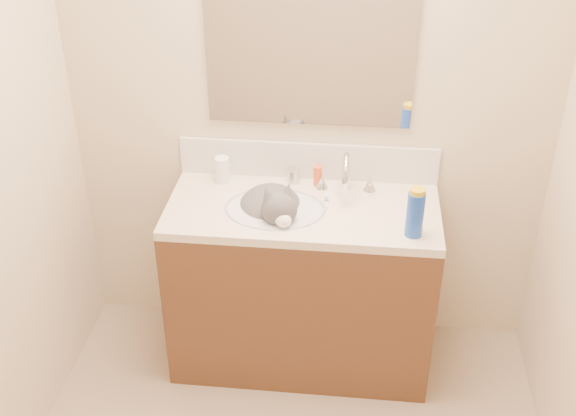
% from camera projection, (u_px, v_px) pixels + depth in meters
% --- Properties ---
extents(room_shell, '(2.24, 2.54, 2.52)m').
position_uv_depth(room_shell, '(274.00, 196.00, 2.01)').
color(room_shell, beige).
rests_on(room_shell, ground).
extents(vanity_cabinet, '(1.20, 0.55, 0.82)m').
position_uv_depth(vanity_cabinet, '(302.00, 288.00, 3.40)').
color(vanity_cabinet, '#52311C').
rests_on(vanity_cabinet, ground).
extents(counter_slab, '(1.20, 0.55, 0.04)m').
position_uv_depth(counter_slab, '(303.00, 211.00, 3.18)').
color(counter_slab, beige).
rests_on(counter_slab, vanity_cabinet).
extents(basin, '(0.45, 0.36, 0.14)m').
position_uv_depth(basin, '(275.00, 222.00, 3.19)').
color(basin, silver).
rests_on(basin, vanity_cabinet).
extents(faucet, '(0.28, 0.20, 0.21)m').
position_uv_depth(faucet, '(346.00, 177.00, 3.22)').
color(faucet, silver).
rests_on(faucet, counter_slab).
extents(cat, '(0.42, 0.45, 0.32)m').
position_uv_depth(cat, '(272.00, 211.00, 3.19)').
color(cat, '#4A484A').
rests_on(cat, basin).
extents(backsplash, '(1.20, 0.02, 0.18)m').
position_uv_depth(backsplash, '(308.00, 161.00, 3.34)').
color(backsplash, silver).
rests_on(backsplash, counter_slab).
extents(mirror, '(0.90, 0.02, 0.80)m').
position_uv_depth(mirror, '(310.00, 37.00, 3.03)').
color(mirror, white).
rests_on(mirror, room_shell).
extents(pill_bottle, '(0.08, 0.08, 0.12)m').
position_uv_depth(pill_bottle, '(222.00, 170.00, 3.33)').
color(pill_bottle, white).
rests_on(pill_bottle, counter_slab).
extents(pill_label, '(0.07, 0.07, 0.04)m').
position_uv_depth(pill_label, '(222.00, 173.00, 3.34)').
color(pill_label, orange).
rests_on(pill_label, pill_bottle).
extents(silver_jar, '(0.06, 0.06, 0.06)m').
position_uv_depth(silver_jar, '(294.00, 176.00, 3.34)').
color(silver_jar, '#B7B7BC').
rests_on(silver_jar, counter_slab).
extents(amber_bottle, '(0.04, 0.04, 0.10)m').
position_uv_depth(amber_bottle, '(318.00, 176.00, 3.31)').
color(amber_bottle, '#EE501C').
rests_on(amber_bottle, counter_slab).
extents(toothbrush, '(0.02, 0.13, 0.01)m').
position_uv_depth(toothbrush, '(327.00, 201.00, 3.20)').
color(toothbrush, white).
rests_on(toothbrush, counter_slab).
extents(toothbrush_head, '(0.02, 0.03, 0.02)m').
position_uv_depth(toothbrush_head, '(327.00, 200.00, 3.20)').
color(toothbrush_head, '#5D78C6').
rests_on(toothbrush_head, counter_slab).
extents(spray_can, '(0.10, 0.10, 0.20)m').
position_uv_depth(spray_can, '(415.00, 214.00, 2.93)').
color(spray_can, blue).
rests_on(spray_can, counter_slab).
extents(spray_cap, '(0.08, 0.08, 0.04)m').
position_uv_depth(spray_cap, '(417.00, 193.00, 2.87)').
color(spray_cap, gold).
rests_on(spray_cap, spray_can).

